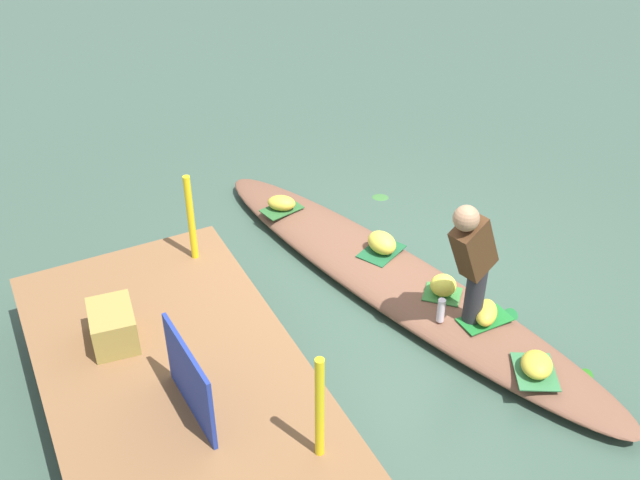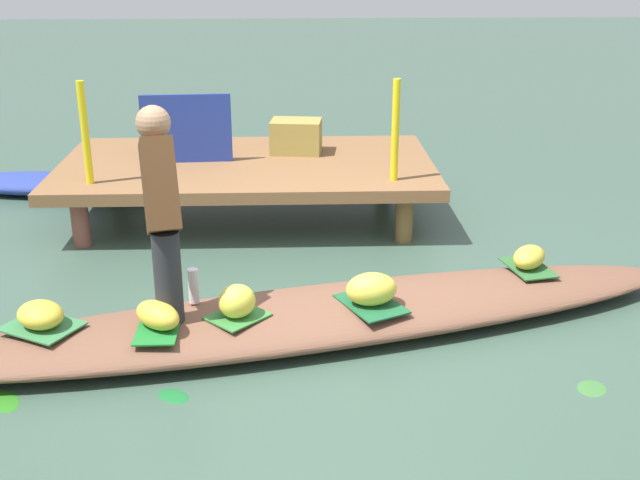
# 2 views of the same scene
# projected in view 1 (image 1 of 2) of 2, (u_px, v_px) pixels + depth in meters

# --- Properties ---
(canal_water) EXTENTS (40.00, 40.00, 0.00)m
(canal_water) POSITION_uv_depth(u_px,v_px,m) (394.00, 289.00, 6.85)
(canal_water) COLOR #395244
(canal_water) RESTS_ON ground
(dock_platform) EXTENTS (3.20, 1.80, 0.48)m
(dock_platform) POSITION_uv_depth(u_px,v_px,m) (172.00, 370.00, 5.39)
(dock_platform) COLOR brown
(dock_platform) RESTS_ON ground
(vendor_boat) EXTENTS (4.99, 1.98, 0.20)m
(vendor_boat) POSITION_uv_depth(u_px,v_px,m) (395.00, 280.00, 6.80)
(vendor_boat) COLOR brown
(vendor_boat) RESTS_ON ground
(leaf_mat_0) EXTENTS (0.42, 0.42, 0.01)m
(leaf_mat_0) POSITION_uv_depth(u_px,v_px,m) (442.00, 294.00, 6.46)
(leaf_mat_0) COLOR #357836
(leaf_mat_0) RESTS_ON vendor_boat
(banana_bunch_0) EXTENTS (0.31, 0.31, 0.20)m
(banana_bunch_0) POSITION_uv_depth(u_px,v_px,m) (443.00, 285.00, 6.41)
(banana_bunch_0) COLOR yellow
(banana_bunch_0) RESTS_ON vendor_boat
(leaf_mat_1) EXTENTS (0.46, 0.52, 0.01)m
(leaf_mat_1) POSITION_uv_depth(u_px,v_px,m) (381.00, 251.00, 7.00)
(leaf_mat_1) COLOR #1C5831
(leaf_mat_1) RESTS_ON vendor_boat
(banana_bunch_1) EXTENTS (0.34, 0.27, 0.20)m
(banana_bunch_1) POSITION_uv_depth(u_px,v_px,m) (382.00, 243.00, 6.94)
(banana_bunch_1) COLOR yellow
(banana_bunch_1) RESTS_ON vendor_boat
(leaf_mat_2) EXTENTS (0.24, 0.44, 0.01)m
(leaf_mat_2) POSITION_uv_depth(u_px,v_px,m) (485.00, 320.00, 6.18)
(leaf_mat_2) COLOR #1C702B
(leaf_mat_2) RESTS_ON vendor_boat
(banana_bunch_2) EXTENTS (0.36, 0.35, 0.15)m
(banana_bunch_2) POSITION_uv_depth(u_px,v_px,m) (486.00, 312.00, 6.14)
(banana_bunch_2) COLOR gold
(banana_bunch_2) RESTS_ON vendor_boat
(leaf_mat_3) EXTENTS (0.51, 0.47, 0.01)m
(leaf_mat_3) POSITION_uv_depth(u_px,v_px,m) (535.00, 372.00, 5.67)
(leaf_mat_3) COLOR #347343
(leaf_mat_3) RESTS_ON vendor_boat
(banana_bunch_3) EXTENTS (0.38, 0.37, 0.15)m
(banana_bunch_3) POSITION_uv_depth(u_px,v_px,m) (537.00, 365.00, 5.63)
(banana_bunch_3) COLOR gold
(banana_bunch_3) RESTS_ON vendor_boat
(leaf_mat_4) EXTENTS (0.33, 0.45, 0.01)m
(leaf_mat_4) POSITION_uv_depth(u_px,v_px,m) (282.00, 209.00, 7.62)
(leaf_mat_4) COLOR #2C602E
(leaf_mat_4) RESTS_ON vendor_boat
(banana_bunch_4) EXTENTS (0.33, 0.35, 0.15)m
(banana_bunch_4) POSITION_uv_depth(u_px,v_px,m) (281.00, 203.00, 7.58)
(banana_bunch_4) COLOR gold
(banana_bunch_4) RESTS_ON vendor_boat
(vendor_person) EXTENTS (0.29, 0.50, 1.22)m
(vendor_person) POSITION_uv_depth(u_px,v_px,m) (473.00, 257.00, 5.74)
(vendor_person) COLOR #28282D
(vendor_person) RESTS_ON vendor_boat
(water_bottle) EXTENTS (0.07, 0.07, 0.22)m
(water_bottle) POSITION_uv_depth(u_px,v_px,m) (441.00, 310.00, 6.12)
(water_bottle) COLOR silver
(water_bottle) RESTS_ON vendor_boat
(market_banner) EXTENTS (0.76, 0.07, 0.58)m
(market_banner) POSITION_uv_depth(u_px,v_px,m) (189.00, 380.00, 4.82)
(market_banner) COLOR navy
(market_banner) RESTS_ON dock_platform
(railing_post_west) EXTENTS (0.06, 0.06, 0.80)m
(railing_post_west) POSITION_uv_depth(u_px,v_px,m) (320.00, 408.00, 4.47)
(railing_post_west) COLOR yellow
(railing_post_west) RESTS_ON dock_platform
(railing_post_east) EXTENTS (0.06, 0.06, 0.80)m
(railing_post_east) POSITION_uv_depth(u_px,v_px,m) (191.00, 218.00, 6.23)
(railing_post_east) COLOR yellow
(railing_post_east) RESTS_ON dock_platform
(produce_crate) EXTENTS (0.48, 0.37, 0.29)m
(produce_crate) POSITION_uv_depth(u_px,v_px,m) (113.00, 326.00, 5.47)
(produce_crate) COLOR olive
(produce_crate) RESTS_ON dock_platform
(drifting_plant_0) EXTENTS (0.23, 0.22, 0.01)m
(drifting_plant_0) POSITION_uv_depth(u_px,v_px,m) (511.00, 315.00, 6.54)
(drifting_plant_0) COLOR #19632B
(drifting_plant_0) RESTS_ON ground
(drifting_plant_1) EXTENTS (0.25, 0.29, 0.01)m
(drifting_plant_1) POSITION_uv_depth(u_px,v_px,m) (584.00, 378.00, 5.89)
(drifting_plant_1) COLOR #266E19
(drifting_plant_1) RESTS_ON ground
(drifting_plant_2) EXTENTS (0.23, 0.24, 0.01)m
(drifting_plant_2) POSITION_uv_depth(u_px,v_px,m) (380.00, 197.00, 8.21)
(drifting_plant_2) COLOR #3A6D33
(drifting_plant_2) RESTS_ON ground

